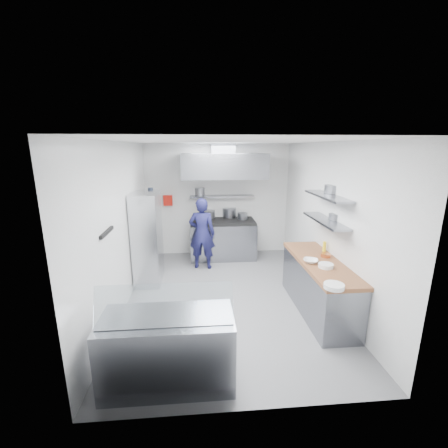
{
  "coord_description": "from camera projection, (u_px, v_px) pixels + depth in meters",
  "views": [
    {
      "loc": [
        -0.49,
        -5.05,
        2.69
      ],
      "look_at": [
        0.0,
        0.6,
        1.25
      ],
      "focal_mm": 24.0,
      "sensor_mm": 36.0,
      "label": 1
    }
  ],
  "objects": [
    {
      "name": "floor",
      "position": [
        227.0,
        297.0,
        5.58
      ],
      "size": [
        5.0,
        5.0,
        0.0
      ],
      "primitive_type": "plane",
      "color": "slate",
      "rests_on": "ground"
    },
    {
      "name": "ceiling",
      "position": [
        227.0,
        141.0,
        4.89
      ],
      "size": [
        5.0,
        5.0,
        0.0
      ],
      "primitive_type": "plane",
      "rotation": [
        3.14,
        0.0,
        0.0
      ],
      "color": "silver",
      "rests_on": "wall_back"
    },
    {
      "name": "wall_back",
      "position": [
        218.0,
        200.0,
        7.64
      ],
      "size": [
        3.6,
        2.8,
        0.02
      ],
      "primitive_type": "cube",
      "rotation": [
        1.57,
        0.0,
        0.0
      ],
      "color": "white",
      "rests_on": "floor"
    },
    {
      "name": "wall_front",
      "position": [
        252.0,
        289.0,
        2.82
      ],
      "size": [
        3.6,
        2.8,
        0.02
      ],
      "primitive_type": "cube",
      "rotation": [
        -1.57,
        0.0,
        0.0
      ],
      "color": "white",
      "rests_on": "floor"
    },
    {
      "name": "wall_left",
      "position": [
        122.0,
        226.0,
        5.08
      ],
      "size": [
        2.8,
        5.0,
        0.02
      ],
      "primitive_type": "cube",
      "rotation": [
        1.57,
        0.0,
        1.57
      ],
      "color": "white",
      "rests_on": "floor"
    },
    {
      "name": "wall_right",
      "position": [
        326.0,
        222.0,
        5.38
      ],
      "size": [
        2.8,
        5.0,
        0.02
      ],
      "primitive_type": "cube",
      "rotation": [
        1.57,
        0.0,
        -1.57
      ],
      "color": "white",
      "rests_on": "floor"
    },
    {
      "name": "gas_range",
      "position": [
        223.0,
        240.0,
        7.5
      ],
      "size": [
        1.6,
        0.8,
        0.9
      ],
      "primitive_type": "cube",
      "color": "gray",
      "rests_on": "floor"
    },
    {
      "name": "cooktop",
      "position": [
        223.0,
        222.0,
        7.38
      ],
      "size": [
        1.57,
        0.78,
        0.06
      ],
      "primitive_type": "cube",
      "color": "black",
      "rests_on": "gas_range"
    },
    {
      "name": "stock_pot_left",
      "position": [
        210.0,
        214.0,
        7.59
      ],
      "size": [
        0.27,
        0.27,
        0.2
      ],
      "primitive_type": "cylinder",
      "color": "slate",
      "rests_on": "cooktop"
    },
    {
      "name": "stock_pot_mid",
      "position": [
        229.0,
        213.0,
        7.69
      ],
      "size": [
        0.35,
        0.35,
        0.24
      ],
      "primitive_type": "cylinder",
      "color": "slate",
      "rests_on": "cooktop"
    },
    {
      "name": "stock_pot_right",
      "position": [
        243.0,
        216.0,
        7.49
      ],
      "size": [
        0.25,
        0.25,
        0.16
      ],
      "primitive_type": "cylinder",
      "color": "slate",
      "rests_on": "cooktop"
    },
    {
      "name": "over_range_shelf",
      "position": [
        222.0,
        196.0,
        7.47
      ],
      "size": [
        1.6,
        0.3,
        0.04
      ],
      "primitive_type": "cube",
      "color": "gray",
      "rests_on": "wall_back"
    },
    {
      "name": "shelf_pot_a",
      "position": [
        200.0,
        191.0,
        7.57
      ],
      "size": [
        0.25,
        0.25,
        0.18
      ],
      "primitive_type": "cylinder",
      "color": "slate",
      "rests_on": "over_range_shelf"
    },
    {
      "name": "extractor_hood",
      "position": [
        223.0,
        166.0,
        6.88
      ],
      "size": [
        1.9,
        1.15,
        0.55
      ],
      "primitive_type": "cube",
      "color": "gray",
      "rests_on": "wall_back"
    },
    {
      "name": "hood_duct",
      "position": [
        223.0,
        148.0,
        7.0
      ],
      "size": [
        0.55,
        0.55,
        0.24
      ],
      "primitive_type": "cube",
      "color": "slate",
      "rests_on": "extractor_hood"
    },
    {
      "name": "red_firebox",
      "position": [
        168.0,
        200.0,
        7.48
      ],
      "size": [
        0.22,
        0.1,
        0.26
      ],
      "primitive_type": "cube",
      "color": "red",
      "rests_on": "wall_back"
    },
    {
      "name": "chef",
      "position": [
        202.0,
        234.0,
        6.75
      ],
      "size": [
        0.66,
        0.49,
        1.63
      ],
      "primitive_type": "imported",
      "rotation": [
        0.0,
        0.0,
        2.95
      ],
      "color": "#151641",
      "rests_on": "floor"
    },
    {
      "name": "wire_rack",
      "position": [
        148.0,
        238.0,
        6.05
      ],
      "size": [
        0.5,
        0.9,
        1.85
      ],
      "primitive_type": "cube",
      "color": "silver",
      "rests_on": "floor"
    },
    {
      "name": "rack_bin_a",
      "position": [
        150.0,
        240.0,
        6.31
      ],
      "size": [
        0.15,
        0.19,
        0.17
      ],
      "primitive_type": "cube",
      "color": "white",
      "rests_on": "wire_rack"
    },
    {
      "name": "rack_bin_b",
      "position": [
        151.0,
        214.0,
        6.54
      ],
      "size": [
        0.14,
        0.18,
        0.16
      ],
      "primitive_type": "cube",
      "color": "yellow",
      "rests_on": "wire_rack"
    },
    {
      "name": "rack_jar",
      "position": [
        151.0,
        192.0,
        6.23
      ],
      "size": [
        0.11,
        0.11,
        0.18
      ],
      "primitive_type": "cylinder",
      "color": "black",
      "rests_on": "wire_rack"
    },
    {
      "name": "knife_strip",
      "position": [
        107.0,
        232.0,
        4.18
      ],
      "size": [
        0.04,
        0.55,
        0.05
      ],
      "primitive_type": "cube",
      "color": "black",
      "rests_on": "wall_left"
    },
    {
      "name": "prep_counter_base",
      "position": [
        318.0,
        288.0,
        5.02
      ],
      "size": [
        0.62,
        2.0,
        0.84
      ],
      "primitive_type": "cube",
      "color": "gray",
      "rests_on": "floor"
    },
    {
      "name": "prep_counter_top",
      "position": [
        320.0,
        262.0,
        4.91
      ],
      "size": [
        0.65,
        2.04,
        0.06
      ],
      "primitive_type": "cube",
      "color": "brown",
      "rests_on": "prep_counter_base"
    },
    {
      "name": "plate_stack_a",
      "position": [
        334.0,
        286.0,
        3.93
      ],
      "size": [
        0.27,
        0.27,
        0.06
      ],
      "primitive_type": "cylinder",
      "color": "white",
      "rests_on": "prep_counter_top"
    },
    {
      "name": "plate_stack_b",
      "position": [
        326.0,
        266.0,
        4.62
      ],
      "size": [
        0.23,
        0.23,
        0.06
      ],
      "primitive_type": "cylinder",
      "color": "white",
      "rests_on": "prep_counter_top"
    },
    {
      "name": "copper_pan",
      "position": [
        326.0,
        255.0,
        5.07
      ],
      "size": [
        0.16,
        0.16,
        0.06
      ],
      "primitive_type": "cylinder",
      "color": "#CE6F3A",
      "rests_on": "prep_counter_top"
    },
    {
      "name": "squeeze_bottle",
      "position": [
        324.0,
        247.0,
        5.33
      ],
      "size": [
        0.06,
        0.06,
        0.18
      ],
      "primitive_type": "cylinder",
      "color": "yellow",
      "rests_on": "prep_counter_top"
    },
    {
      "name": "mixing_bowl",
      "position": [
        311.0,
        261.0,
        4.82
      ],
      "size": [
        0.3,
        0.3,
        0.06
      ],
      "primitive_type": "imported",
      "rotation": [
        0.0,
        0.0,
        -0.4
      ],
      "color": "white",
      "rests_on": "prep_counter_top"
    },
    {
      "name": "wall_shelf_lower",
      "position": [
        325.0,
        221.0,
        5.05
      ],
      "size": [
        0.3,
        1.3,
        0.04
      ],
      "primitive_type": "cube",
      "color": "gray",
      "rests_on": "wall_right"
    },
    {
      "name": "wall_shelf_upper",
      "position": [
        327.0,
        196.0,
        4.95
      ],
      "size": [
        0.3,
        1.3,
        0.04
      ],
      "primitive_type": "cube",
      "color": "gray",
      "rests_on": "wall_right"
    },
    {
      "name": "shelf_pot_c",
      "position": [
        335.0,
        217.0,
        5.04
      ],
      "size": [
        0.2,
        0.2,
        0.1
      ],
      "primitive_type": "cylinder",
      "color": "slate",
      "rests_on": "wall_shelf_lower"
    },
    {
      "name": "shelf_pot_d",
      "position": [
        333.0,
        189.0,
        5.11
      ],
      "size": [
        0.28,
        0.28,
        0.14
      ],
      "primitive_type": "cylinder",
      "color": "slate",
      "rests_on": "wall_shelf_upper"
    },
    {
      "name": "display_case",
      "position": [
        168.0,
        350.0,
        3.47
      ],
      "size": [
        1.5,
        0.7,
        0.85
      ],
      "primitive_type": "cube",
      "color": "gray",
      "rests_on": "floor"
    },
    {
      "name": "display_glass",
      "position": [
        165.0,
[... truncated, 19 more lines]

